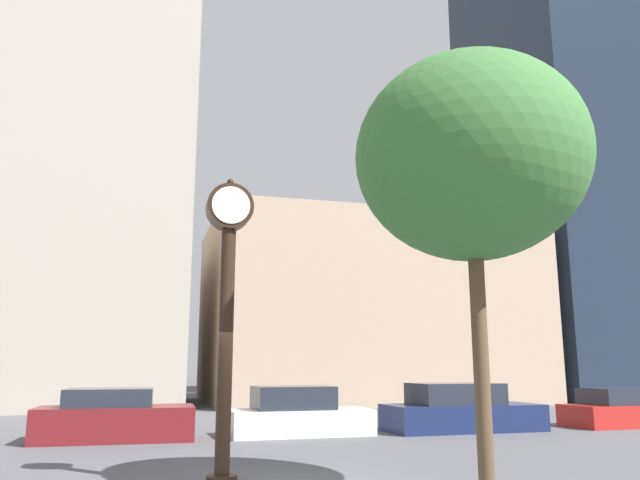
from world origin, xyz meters
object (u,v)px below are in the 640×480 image
(car_maroon, at_px, (115,418))
(car_red, at_px, (624,410))
(car_white, at_px, (298,415))
(bare_tree, at_px, (471,158))
(street_clock, at_px, (227,305))
(car_navy, at_px, (461,411))

(car_maroon, relative_size, car_red, 0.99)
(car_maroon, distance_m, car_white, 5.00)
(car_white, height_order, bare_tree, bare_tree)
(car_white, bearing_deg, bare_tree, -87.79)
(car_white, relative_size, car_red, 0.98)
(car_maroon, relative_size, bare_tree, 0.60)
(car_white, distance_m, bare_tree, 10.53)
(street_clock, relative_size, car_red, 1.25)
(car_white, distance_m, car_red, 10.99)
(car_white, height_order, car_navy, car_navy)
(car_white, height_order, car_red, car_white)
(street_clock, distance_m, bare_tree, 4.72)
(car_navy, bearing_deg, car_maroon, 177.53)
(car_white, bearing_deg, car_red, -2.54)
(car_maroon, xyz_separation_m, car_red, (15.98, -0.35, -0.07))
(car_white, distance_m, car_navy, 5.08)
(car_white, relative_size, car_navy, 0.85)
(street_clock, height_order, car_white, street_clock)
(street_clock, height_order, car_navy, street_clock)
(street_clock, relative_size, car_white, 1.27)
(car_white, bearing_deg, car_navy, -3.12)
(car_white, xyz_separation_m, car_navy, (5.08, -0.18, 0.03))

